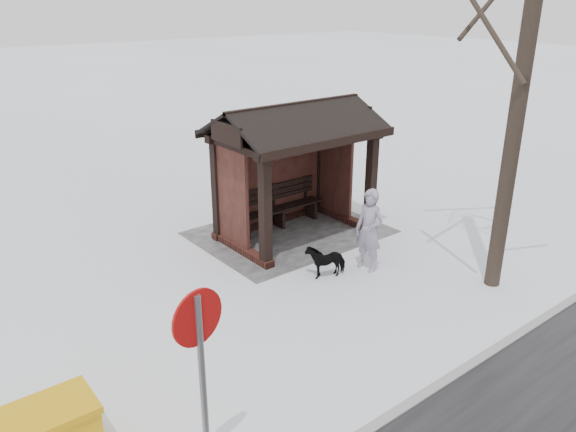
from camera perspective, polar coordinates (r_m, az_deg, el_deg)
The scene contains 7 objects.
ground at distance 13.08m, azimuth 0.73°, elevation -1.96°, with size 120.00×120.00×0.00m, color white.
kerb at distance 9.94m, azimuth 21.58°, elevation -11.68°, with size 120.00×0.15×0.06m, color gray.
trampled_patch at distance 13.22m, azimuth 0.18°, elevation -1.66°, with size 4.20×3.20×0.02m, color gray.
bus_shelter at distance 12.50m, azimuth 0.32°, elevation 7.42°, with size 3.60×2.40×3.09m.
pedestrian at distance 11.27m, azimuth 8.25°, elevation -1.46°, with size 0.62×0.41×1.70m, color #968CA4.
dog at distance 11.15m, azimuth 3.85°, elevation -4.48°, with size 0.35×0.78×0.65m, color black.
road_sign at distance 6.02m, azimuth -8.94°, elevation -13.35°, with size 0.63×0.15×2.48m.
Camera 1 is at (7.58, 9.31, 5.18)m, focal length 35.00 mm.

